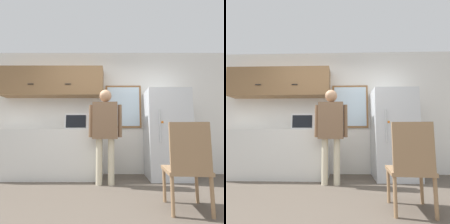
# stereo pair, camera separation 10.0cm
# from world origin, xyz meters

# --- Properties ---
(ground_plane) EXTENTS (16.00, 16.00, 0.00)m
(ground_plane) POSITION_xyz_m (0.00, 0.00, 0.00)
(ground_plane) COLOR brown
(back_wall) EXTENTS (6.00, 0.06, 2.70)m
(back_wall) POSITION_xyz_m (0.00, 1.93, 1.35)
(back_wall) COLOR white
(back_wall) RESTS_ON ground_plane
(counter) EXTENTS (2.17, 0.61, 0.93)m
(counter) POSITION_xyz_m (-1.12, 1.60, 0.47)
(counter) COLOR silver
(counter) RESTS_ON ground_plane
(upper_cabinets) EXTENTS (2.17, 0.39, 0.61)m
(upper_cabinets) POSITION_xyz_m (-1.12, 1.72, 1.94)
(upper_cabinets) COLOR olive
(microwave) EXTENTS (0.54, 0.42, 0.31)m
(microwave) POSITION_xyz_m (-0.48, 1.59, 1.08)
(microwave) COLOR white
(microwave) RESTS_ON counter
(person) EXTENTS (0.58, 0.24, 1.63)m
(person) POSITION_xyz_m (0.04, 1.12, 0.99)
(person) COLOR beige
(person) RESTS_ON ground_plane
(refrigerator) EXTENTS (0.80, 0.71, 1.70)m
(refrigerator) POSITION_xyz_m (1.24, 1.55, 0.85)
(refrigerator) COLOR silver
(refrigerator) RESTS_ON ground_plane
(chair) EXTENTS (0.49, 0.49, 0.98)m
(chair) POSITION_xyz_m (1.00, 0.08, 0.53)
(chair) COLOR #997551
(chair) RESTS_ON ground_plane
(window) EXTENTS (0.78, 0.05, 0.94)m
(window) POSITION_xyz_m (0.41, 1.89, 1.45)
(window) COLOR olive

